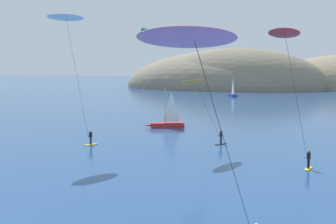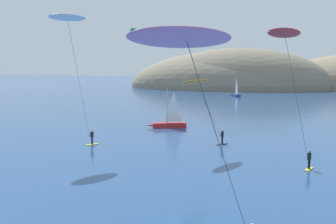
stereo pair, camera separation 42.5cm
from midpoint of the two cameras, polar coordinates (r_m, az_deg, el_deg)
name	(u,v)px [view 1 (the left image)]	position (r m, az deg, el deg)	size (l,w,h in m)	color
headland_island	(272,88)	(166.13, 13.89, 3.15)	(130.62, 57.90, 30.50)	#84755B
sailboat_near	(165,123)	(60.78, -0.58, -1.52)	(5.84, 3.15, 5.70)	#B22323
sailboat_far	(232,94)	(121.15, 8.54, 2.41)	(3.43, 5.76, 5.70)	navy
kitesurfer_pink	(200,56)	(14.27, 3.50, 7.54)	(3.86, 9.58, 10.33)	#2D2D33
kitesurfer_red	(288,48)	(33.73, 15.58, 8.31)	(4.13, 7.79, 11.85)	yellow
kitesurfer_orange	(198,88)	(43.55, 3.78, 3.26)	(3.89, 8.37, 7.66)	#2D2D33
kitesurfer_white	(68,29)	(46.40, -13.62, 10.92)	(3.45, 5.69, 14.35)	yellow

